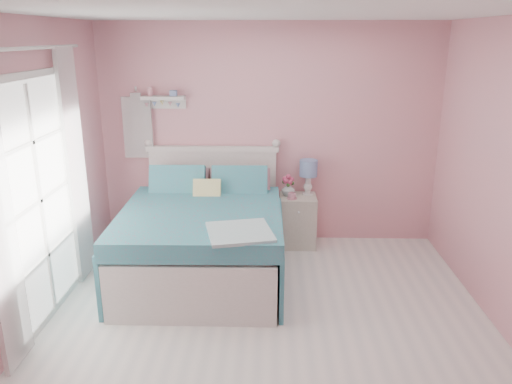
{
  "coord_description": "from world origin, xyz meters",
  "views": [
    {
      "loc": [
        0.01,
        -3.61,
        2.43
      ],
      "look_at": [
        -0.13,
        1.2,
        0.92
      ],
      "focal_mm": 35.0,
      "sensor_mm": 36.0,
      "label": 1
    }
  ],
  "objects_px": {
    "table_lamp": "(308,171)",
    "teacup": "(292,196)",
    "vase": "(288,189)",
    "bed": "(204,238)",
    "nightstand": "(298,221)"
  },
  "relations": [
    {
      "from": "table_lamp",
      "to": "teacup",
      "type": "relative_size",
      "value": 4.53
    },
    {
      "from": "vase",
      "to": "teacup",
      "type": "distance_m",
      "value": 0.13
    },
    {
      "from": "bed",
      "to": "table_lamp",
      "type": "bearing_deg",
      "value": 35.96
    },
    {
      "from": "vase",
      "to": "teacup",
      "type": "height_order",
      "value": "vase"
    },
    {
      "from": "nightstand",
      "to": "table_lamp",
      "type": "relative_size",
      "value": 1.47
    },
    {
      "from": "table_lamp",
      "to": "teacup",
      "type": "xyz_separation_m",
      "value": [
        -0.2,
        -0.17,
        -0.26
      ]
    },
    {
      "from": "nightstand",
      "to": "teacup",
      "type": "height_order",
      "value": "teacup"
    },
    {
      "from": "table_lamp",
      "to": "teacup",
      "type": "height_order",
      "value": "table_lamp"
    },
    {
      "from": "bed",
      "to": "vase",
      "type": "relative_size",
      "value": 12.57
    },
    {
      "from": "bed",
      "to": "table_lamp",
      "type": "height_order",
      "value": "bed"
    },
    {
      "from": "bed",
      "to": "teacup",
      "type": "relative_size",
      "value": 21.88
    },
    {
      "from": "vase",
      "to": "teacup",
      "type": "relative_size",
      "value": 1.74
    },
    {
      "from": "table_lamp",
      "to": "vase",
      "type": "bearing_deg",
      "value": -166.3
    },
    {
      "from": "nightstand",
      "to": "bed",
      "type": "bearing_deg",
      "value": -142.44
    },
    {
      "from": "nightstand",
      "to": "teacup",
      "type": "distance_m",
      "value": 0.37
    }
  ]
}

